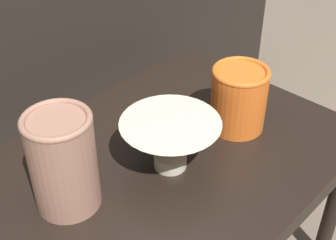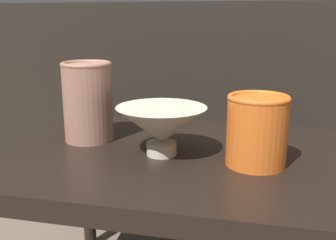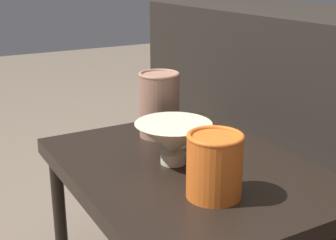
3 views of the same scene
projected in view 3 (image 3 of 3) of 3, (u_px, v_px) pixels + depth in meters
name	position (u px, v px, depth m)	size (l,w,h in m)	color
table	(188.00, 181.00, 1.12)	(0.70, 0.53, 0.41)	black
bowl	(173.00, 139.00, 1.10)	(0.18, 0.18, 0.10)	beige
vase_textured_left	(159.00, 104.00, 1.27)	(0.11, 0.11, 0.18)	#996B56
vase_colorful_right	(215.00, 164.00, 0.93)	(0.12, 0.12, 0.13)	orange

